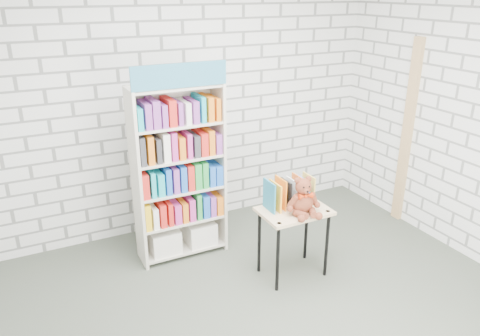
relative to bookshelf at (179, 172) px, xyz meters
name	(u,v)px	position (x,y,z in m)	size (l,w,h in m)	color
ground	(277,319)	(0.33, -1.36, -0.90)	(4.50, 4.50, 0.00)	#41473C
room_shell	(284,110)	(0.33, -1.36, 0.89)	(4.52, 4.02, 2.81)	silver
bookshelf	(179,172)	(0.00, 0.00, 0.00)	(0.88, 0.34, 1.97)	beige
display_table	(294,219)	(0.81, -0.84, -0.31)	(0.63, 0.44, 0.68)	#D5AD80
table_books	(289,192)	(0.81, -0.74, -0.09)	(0.44, 0.20, 0.26)	teal
teddy_bear	(304,200)	(0.83, -0.94, -0.08)	(0.32, 0.30, 0.35)	brown
door_trim	(407,133)	(2.56, -0.41, 0.15)	(0.05, 0.12, 2.10)	tan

